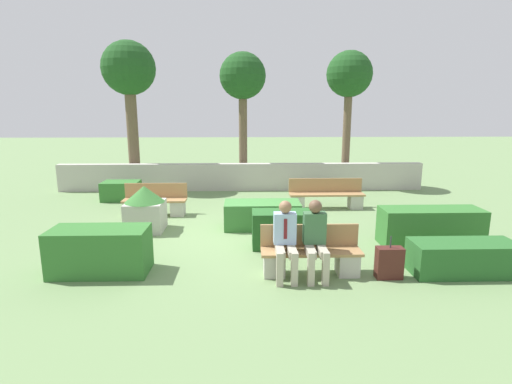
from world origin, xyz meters
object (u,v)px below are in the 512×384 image
person_seated_woman (316,236)px  suitcase (389,263)px  bench_left_side (155,204)px  tree_center_right (349,78)px  planter_corner_left (145,208)px  bench_front (311,256)px  person_seated_man (285,236)px  tree_center_left (243,80)px  bench_right_side (326,197)px  tree_leftmost (129,74)px

person_seated_woman → suitcase: bearing=-4.2°
bench_left_side → suitcase: bench_left_side is taller
suitcase → tree_center_right: size_ratio=0.16×
bench_left_side → planter_corner_left: 1.40m
bench_front → person_seated_man: bearing=-163.5°
person_seated_woman → tree_center_right: tree_center_right is taller
bench_left_side → planter_corner_left: (0.08, -1.38, 0.24)m
planter_corner_left → suitcase: (4.80, -2.83, -0.28)m
tree_center_left → bench_left_side: bearing=-121.8°
bench_right_side → suitcase: bench_right_side is taller
bench_left_side → tree_leftmost: (-1.51, 3.74, 3.66)m
person_seated_woman → suitcase: (1.26, -0.09, -0.46)m
bench_left_side → tree_center_right: (6.12, 3.92, 3.55)m
person_seated_man → tree_center_right: size_ratio=0.28×
bench_left_side → suitcase: 6.45m
bench_left_side → person_seated_woman: bearing=-47.8°
bench_left_side → person_seated_woman: 5.50m
suitcase → tree_center_left: (-2.51, 8.05, 3.51)m
bench_front → bench_right_side: size_ratio=0.82×
bench_front → tree_center_left: bearing=98.7°
tree_center_right → bench_right_side: bearing=-112.2°
person_seated_woman → tree_leftmost: 9.93m
person_seated_man → bench_left_side: bearing=127.0°
bench_right_side → tree_leftmost: size_ratio=0.42×
person_seated_man → planter_corner_left: bearing=137.9°
bench_right_side → person_seated_man: bearing=-110.0°
person_seated_man → suitcase: 1.83m
person_seated_man → tree_leftmost: bearing=120.4°
bench_front → planter_corner_left: 4.37m
tree_leftmost → bench_front: bearing=-56.7°
person_seated_man → tree_center_left: size_ratio=0.28×
bench_left_side → tree_leftmost: 5.45m
person_seated_man → planter_corner_left: 4.09m
bench_front → tree_center_right: bearing=72.1°
bench_right_side → person_seated_man: size_ratio=1.61×
bench_right_side → tree_center_left: 5.29m
bench_front → bench_right_side: 4.76m
person_seated_woman → suitcase: size_ratio=1.78×
person_seated_woman → tree_center_left: 8.61m
person_seated_woman → tree_center_right: 8.98m
bench_right_side → tree_center_left: size_ratio=0.45×
bench_front → tree_center_right: 9.03m
person_seated_man → planter_corner_left: person_seated_man is taller
person_seated_woman → tree_center_left: (-1.25, 7.95, 3.05)m
suitcase → tree_center_left: bearing=107.3°
person_seated_woman → planter_corner_left: (-3.54, 2.74, -0.18)m
person_seated_woman → planter_corner_left: person_seated_woman is taller
bench_right_side → person_seated_man: person_seated_man is taller
tree_center_left → tree_leftmost: bearing=-178.7°
person_seated_man → person_seated_woman: 0.51m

